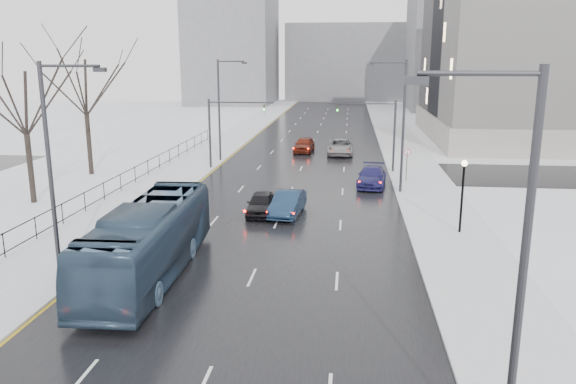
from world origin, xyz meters
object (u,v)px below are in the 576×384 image
(streetlight_r_near, at_px, (513,262))
(sedan_right_cross, at_px, (340,147))
(tree_park_e, at_px, (92,175))
(sedan_right_far, at_px, (372,177))
(streetlight_l_near, at_px, (54,166))
(mast_signal_right, at_px, (382,127))
(no_uturn_sign, at_px, (407,155))
(sedan_center_far, at_px, (304,144))
(streetlight_r_mid, at_px, (400,120))
(mast_signal_left, at_px, (221,125))
(bus, at_px, (150,240))
(sedan_right_near, at_px, (288,203))
(lamppost_r_mid, at_px, (463,186))
(sedan_center_near, at_px, (261,203))
(streetlight_l_far, at_px, (221,105))
(tree_park_d, at_px, (34,204))

(streetlight_r_near, height_order, sedan_right_cross, streetlight_r_near)
(tree_park_e, bearing_deg, sedan_right_far, -4.01)
(streetlight_l_near, height_order, mast_signal_right, streetlight_l_near)
(no_uturn_sign, height_order, sedan_center_far, no_uturn_sign)
(streetlight_r_mid, bearing_deg, mast_signal_left, 152.69)
(mast_signal_right, bearing_deg, bus, -114.80)
(no_uturn_sign, bearing_deg, bus, -122.18)
(sedan_right_cross, bearing_deg, sedan_right_near, -97.00)
(streetlight_r_near, xyz_separation_m, sedan_right_cross, (-4.67, 47.35, -4.77))
(sedan_right_far, bearing_deg, sedan_right_cross, 106.52)
(streetlight_r_mid, bearing_deg, lamppost_r_mid, -74.18)
(sedan_center_near, relative_size, sedan_right_near, 0.89)
(streetlight_l_far, relative_size, bus, 0.80)
(streetlight_l_near, height_order, streetlight_l_far, same)
(streetlight_l_far, xyz_separation_m, sedan_center_far, (7.67, 6.46, -4.75))
(streetlight_l_near, bearing_deg, sedan_right_near, 56.22)
(no_uturn_sign, bearing_deg, tree_park_e, 180.00)
(tree_park_d, xyz_separation_m, streetlight_r_mid, (25.97, 6.00, 5.62))
(sedan_center_far, bearing_deg, bus, -92.58)
(tree_park_d, distance_m, lamppost_r_mid, 29.23)
(tree_park_d, height_order, streetlight_r_near, streetlight_r_near)
(tree_park_d, relative_size, lamppost_r_mid, 2.92)
(tree_park_d, bearing_deg, sedan_center_far, 54.73)
(streetlight_l_far, bearing_deg, sedan_center_far, 40.12)
(mast_signal_right, xyz_separation_m, bus, (-12.13, -26.24, -2.32))
(streetlight_r_near, xyz_separation_m, no_uturn_sign, (1.03, 34.00, -3.32))
(tree_park_d, bearing_deg, streetlight_l_near, -55.47)
(tree_park_e, distance_m, sedan_center_far, 22.87)
(sedan_right_near, distance_m, sedan_right_far, 10.98)
(sedan_right_cross, bearing_deg, tree_park_d, -132.36)
(streetlight_r_near, bearing_deg, sedan_center_far, 100.14)
(bus, height_order, sedan_right_cross, bus)
(streetlight_l_near, xyz_separation_m, sedan_center_far, (7.67, 38.46, -4.75))
(mast_signal_left, relative_size, sedan_center_near, 1.52)
(streetlight_r_near, xyz_separation_m, sedan_center_far, (-8.67, 48.46, -4.75))
(tree_park_e, relative_size, mast_signal_left, 2.08)
(bus, bearing_deg, tree_park_e, 119.53)
(streetlight_r_mid, height_order, sedan_center_near, streetlight_r_mid)
(tree_park_d, distance_m, streetlight_r_mid, 27.24)
(mast_signal_left, relative_size, bus, 0.52)
(mast_signal_left, height_order, no_uturn_sign, mast_signal_left)
(streetlight_l_far, height_order, lamppost_r_mid, streetlight_l_far)
(tree_park_d, xyz_separation_m, streetlight_r_near, (25.97, -24.00, 5.62))
(streetlight_l_far, height_order, sedan_right_far, streetlight_l_far)
(streetlight_l_far, relative_size, lamppost_r_mid, 2.34)
(tree_park_e, height_order, bus, tree_park_e)
(streetlight_r_near, relative_size, sedan_right_near, 2.09)
(lamppost_r_mid, height_order, no_uturn_sign, lamppost_r_mid)
(lamppost_r_mid, distance_m, mast_signal_right, 18.41)
(streetlight_r_mid, xyz_separation_m, sedan_right_cross, (-4.67, 17.35, -4.77))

